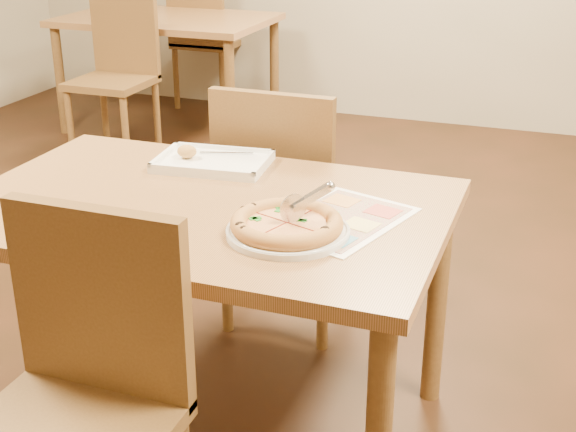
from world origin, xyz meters
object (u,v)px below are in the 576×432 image
(plate, at_px, (288,232))
(chair_far, at_px, (282,183))
(bg_chair_near, at_px, (119,59))
(bg_table, at_px, (167,30))
(menu, at_px, (339,219))
(appetizer_tray, at_px, (211,162))
(pizza_cutter, at_px, (306,201))
(pizza, at_px, (287,224))
(bg_chair_far, at_px, (202,28))
(chair_near, at_px, (81,370))
(dining_table, at_px, (204,231))

(plate, bearing_deg, chair_far, 111.67)
(chair_far, xyz_separation_m, bg_chair_near, (-1.60, 1.60, 0.00))
(chair_far, bearing_deg, bg_table, -53.95)
(bg_table, height_order, menu, menu)
(chair_far, bearing_deg, appetizer_tray, 72.09)
(plate, distance_m, appetizer_tray, 0.56)
(pizza_cutter, distance_m, menu, 0.14)
(pizza_cutter, bearing_deg, appetizer_tray, 90.76)
(plate, distance_m, pizza_cutter, 0.09)
(plate, bearing_deg, menu, 54.99)
(bg_chair_near, distance_m, menu, 2.96)
(pizza_cutter, relative_size, appetizer_tray, 0.32)
(plate, relative_size, pizza_cutter, 2.67)
(chair_far, xyz_separation_m, bg_table, (-1.60, 2.20, 0.07))
(bg_table, bearing_deg, pizza, -57.20)
(bg_chair_near, height_order, bg_chair_far, same)
(chair_near, xyz_separation_m, bg_chair_far, (-1.60, 3.90, 0.00))
(bg_table, relative_size, pizza_cutter, 11.51)
(bg_chair_far, height_order, plate, bg_chair_far)
(pizza_cutter, height_order, appetizer_tray, pizza_cutter)
(chair_near, height_order, menu, chair_near)
(bg_table, relative_size, pizza, 4.72)
(chair_far, distance_m, bg_table, 2.72)
(dining_table, height_order, pizza, pizza)
(bg_chair_far, relative_size, appetizer_tray, 1.34)
(bg_table, height_order, plate, plate)
(chair_far, height_order, pizza, chair_far)
(chair_far, height_order, bg_table, chair_far)
(bg_chair_far, bearing_deg, pizza_cutter, 119.54)
(dining_table, xyz_separation_m, plate, (0.29, -0.12, 0.09))
(plate, xyz_separation_m, menu, (0.09, 0.13, -0.01))
(bg_chair_far, relative_size, plate, 1.56)
(bg_chair_far, xyz_separation_m, plate, (1.89, -3.43, 0.16))
(bg_chair_near, bearing_deg, bg_chair_far, 90.00)
(chair_near, bearing_deg, menu, 58.06)
(plate, bearing_deg, appetizer_tray, 134.56)
(appetizer_tray, xyz_separation_m, menu, (0.48, -0.27, -0.01))
(bg_chair_far, distance_m, menu, 3.85)
(bg_table, bearing_deg, dining_table, -60.26)
(pizza, distance_m, appetizer_tray, 0.56)
(bg_chair_far, relative_size, menu, 1.24)
(chair_far, bearing_deg, bg_chair_near, -44.94)
(bg_table, height_order, bg_chair_far, bg_chair_far)
(pizza, bearing_deg, bg_chair_far, 118.82)
(chair_near, distance_m, plate, 0.58)
(dining_table, bearing_deg, bg_chair_near, 126.05)
(menu, bearing_deg, bg_chair_far, 121.00)
(dining_table, bearing_deg, bg_table, 119.74)
(dining_table, bearing_deg, pizza, -23.75)
(appetizer_tray, bearing_deg, chair_far, 72.09)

